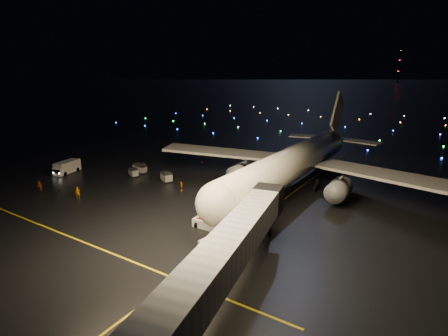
{
  "coord_description": "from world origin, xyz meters",
  "views": [
    {
      "loc": [
        32.14,
        -32.91,
        19.62
      ],
      "look_at": [
        3.49,
        12.0,
        5.0
      ],
      "focal_mm": 28.0,
      "sensor_mm": 36.0,
      "label": 1
    }
  ],
  "objects_px": {
    "crew_c": "(182,187)",
    "baggage_cart_0": "(166,177)",
    "pushback_tug": "(216,246)",
    "belt_loader": "(211,216)",
    "baggage_cart_1": "(141,169)",
    "crew_b": "(40,186)",
    "baggage_cart_3": "(133,172)",
    "crew_a": "(78,193)",
    "airliner": "(301,143)",
    "baggage_cart_2": "(139,168)",
    "service_truck": "(68,167)"
  },
  "relations": [
    {
      "from": "airliner",
      "to": "baggage_cart_3",
      "type": "bearing_deg",
      "value": -156.66
    },
    {
      "from": "crew_c",
      "to": "baggage_cart_0",
      "type": "xyz_separation_m",
      "value": [
        -5.74,
        2.64,
        0.09
      ]
    },
    {
      "from": "belt_loader",
      "to": "pushback_tug",
      "type": "bearing_deg",
      "value": -50.41
    },
    {
      "from": "pushback_tug",
      "to": "crew_c",
      "type": "height_order",
      "value": "pushback_tug"
    },
    {
      "from": "crew_b",
      "to": "crew_c",
      "type": "relative_size",
      "value": 1.14
    },
    {
      "from": "belt_loader",
      "to": "service_truck",
      "type": "height_order",
      "value": "belt_loader"
    },
    {
      "from": "crew_a",
      "to": "baggage_cart_3",
      "type": "bearing_deg",
      "value": 53.98
    },
    {
      "from": "pushback_tug",
      "to": "baggage_cart_3",
      "type": "bearing_deg",
      "value": 162.88
    },
    {
      "from": "belt_loader",
      "to": "baggage_cart_1",
      "type": "bearing_deg",
      "value": 153.24
    },
    {
      "from": "baggage_cart_1",
      "to": "baggage_cart_2",
      "type": "distance_m",
      "value": 1.01
    },
    {
      "from": "service_truck",
      "to": "crew_b",
      "type": "height_order",
      "value": "service_truck"
    },
    {
      "from": "crew_c",
      "to": "baggage_cart_0",
      "type": "distance_m",
      "value": 6.32
    },
    {
      "from": "belt_loader",
      "to": "crew_b",
      "type": "xyz_separation_m",
      "value": [
        -32.81,
        -3.79,
        -0.83
      ]
    },
    {
      "from": "crew_a",
      "to": "service_truck",
      "type": "bearing_deg",
      "value": 107.76
    },
    {
      "from": "crew_a",
      "to": "belt_loader",
      "type": "bearing_deg",
      "value": -37.79
    },
    {
      "from": "airliner",
      "to": "belt_loader",
      "type": "bearing_deg",
      "value": -96.56
    },
    {
      "from": "service_truck",
      "to": "crew_b",
      "type": "bearing_deg",
      "value": -70.31
    },
    {
      "from": "crew_b",
      "to": "baggage_cart_1",
      "type": "bearing_deg",
      "value": 71.94
    },
    {
      "from": "airliner",
      "to": "service_truck",
      "type": "bearing_deg",
      "value": -156.81
    },
    {
      "from": "service_truck",
      "to": "baggage_cart_0",
      "type": "distance_m",
      "value": 21.7
    },
    {
      "from": "crew_c",
      "to": "baggage_cart_2",
      "type": "xyz_separation_m",
      "value": [
        -14.83,
        4.61,
        0.09
      ]
    },
    {
      "from": "service_truck",
      "to": "crew_c",
      "type": "bearing_deg",
      "value": -6.33
    },
    {
      "from": "crew_c",
      "to": "baggage_cart_3",
      "type": "height_order",
      "value": "crew_c"
    },
    {
      "from": "belt_loader",
      "to": "crew_a",
      "type": "relative_size",
      "value": 3.74
    },
    {
      "from": "belt_loader",
      "to": "crew_b",
      "type": "distance_m",
      "value": 33.04
    },
    {
      "from": "airliner",
      "to": "baggage_cart_1",
      "type": "xyz_separation_m",
      "value": [
        -29.42,
        -9.82,
        -6.97
      ]
    },
    {
      "from": "service_truck",
      "to": "airliner",
      "type": "bearing_deg",
      "value": 8.79
    },
    {
      "from": "airliner",
      "to": "crew_c",
      "type": "xyz_separation_m",
      "value": [
        -15.55,
        -14.13,
        -6.95
      ]
    },
    {
      "from": "airliner",
      "to": "crew_b",
      "type": "relative_size",
      "value": 29.7
    },
    {
      "from": "baggage_cart_1",
      "to": "crew_a",
      "type": "bearing_deg",
      "value": -88.5
    },
    {
      "from": "belt_loader",
      "to": "baggage_cart_0",
      "type": "bearing_deg",
      "value": 147.38
    },
    {
      "from": "pushback_tug",
      "to": "crew_a",
      "type": "distance_m",
      "value": 28.79
    },
    {
      "from": "service_truck",
      "to": "crew_c",
      "type": "relative_size",
      "value": 4.14
    },
    {
      "from": "pushback_tug",
      "to": "baggage_cart_0",
      "type": "height_order",
      "value": "pushback_tug"
    },
    {
      "from": "crew_b",
      "to": "baggage_cart_3",
      "type": "distance_m",
      "value": 16.4
    },
    {
      "from": "pushback_tug",
      "to": "crew_b",
      "type": "bearing_deg",
      "value": -170.91
    },
    {
      "from": "baggage_cart_0",
      "to": "baggage_cart_2",
      "type": "distance_m",
      "value": 9.3
    },
    {
      "from": "crew_c",
      "to": "baggage_cart_0",
      "type": "height_order",
      "value": "baggage_cart_0"
    },
    {
      "from": "crew_a",
      "to": "baggage_cart_2",
      "type": "bearing_deg",
      "value": 57.3
    },
    {
      "from": "pushback_tug",
      "to": "baggage_cart_3",
      "type": "height_order",
      "value": "pushback_tug"
    },
    {
      "from": "crew_a",
      "to": "baggage_cart_1",
      "type": "relative_size",
      "value": 1.05
    },
    {
      "from": "airliner",
      "to": "baggage_cart_0",
      "type": "bearing_deg",
      "value": -151.3
    },
    {
      "from": "crew_b",
      "to": "baggage_cart_3",
      "type": "height_order",
      "value": "crew_b"
    },
    {
      "from": "crew_b",
      "to": "baggage_cart_1",
      "type": "height_order",
      "value": "crew_b"
    },
    {
      "from": "crew_b",
      "to": "crew_a",
      "type": "bearing_deg",
      "value": 11.36
    },
    {
      "from": "crew_a",
      "to": "airliner",
      "type": "bearing_deg",
      "value": 0.19
    },
    {
      "from": "airliner",
      "to": "baggage_cart_2",
      "type": "xyz_separation_m",
      "value": [
        -30.38,
        -9.51,
        -6.86
      ]
    },
    {
      "from": "baggage_cart_2",
      "to": "crew_a",
      "type": "bearing_deg",
      "value": -82.29
    },
    {
      "from": "pushback_tug",
      "to": "baggage_cart_1",
      "type": "height_order",
      "value": "pushback_tug"
    },
    {
      "from": "baggage_cart_1",
      "to": "baggage_cart_3",
      "type": "height_order",
      "value": "baggage_cart_1"
    }
  ]
}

